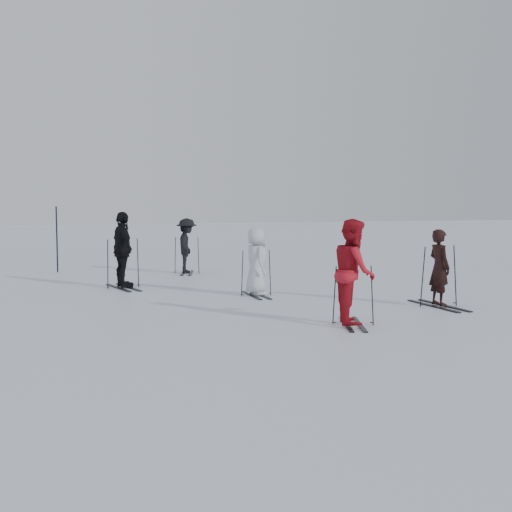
{
  "coord_description": "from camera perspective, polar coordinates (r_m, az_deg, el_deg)",
  "views": [
    {
      "loc": [
        -5.04,
        -13.07,
        2.21
      ],
      "look_at": [
        0.0,
        1.0,
        1.0
      ],
      "focal_mm": 45.0,
      "sensor_mm": 36.0,
      "label": 1
    }
  ],
  "objects": [
    {
      "name": "skier_uphill_far",
      "position": [
        20.58,
        -6.17,
        0.86
      ],
      "size": [
        0.94,
        1.26,
        1.73
      ],
      "primitive_type": "imported",
      "rotation": [
        0.0,
        0.0,
        1.27
      ],
      "color": "black",
      "rests_on": "ground"
    },
    {
      "name": "skis_near_dark",
      "position": [
        14.4,
        15.97,
        -1.66
      ],
      "size": [
        1.86,
        0.99,
        1.36
      ],
      "primitive_type": null,
      "rotation": [
        0.0,
        0.0,
        1.57
      ],
      "color": "black",
      "rests_on": "ground"
    },
    {
      "name": "skis_uphill_left",
      "position": [
        17.22,
        -11.74,
        -0.59
      ],
      "size": [
        2.0,
        1.31,
        1.35
      ],
      "primitive_type": null,
      "rotation": [
        0.0,
        0.0,
        1.76
      ],
      "color": "black",
      "rests_on": "ground"
    },
    {
      "name": "piste_marker",
      "position": [
        21.73,
        -17.28,
        1.42
      ],
      "size": [
        0.05,
        0.05,
        2.14
      ],
      "primitive_type": "cylinder",
      "rotation": [
        0.0,
        0.0,
        0.02
      ],
      "color": "black",
      "rests_on": "ground"
    },
    {
      "name": "skis_grey",
      "position": [
        15.49,
        0.01,
        -1.44
      ],
      "size": [
        1.61,
        0.9,
        1.14
      ],
      "primitive_type": null,
      "rotation": [
        0.0,
        0.0,
        1.52
      ],
      "color": "black",
      "rests_on": "ground"
    },
    {
      "name": "skier_near_dark",
      "position": [
        14.38,
        15.98,
        -1.09
      ],
      "size": [
        0.4,
        0.6,
        1.64
      ],
      "primitive_type": "imported",
      "rotation": [
        0.0,
        0.0,
        1.57
      ],
      "color": "black",
      "rests_on": "ground"
    },
    {
      "name": "ground",
      "position": [
        14.18,
        1.37,
        -4.34
      ],
      "size": [
        120.0,
        120.0,
        0.0
      ],
      "primitive_type": "plane",
      "color": "silver",
      "rests_on": "ground"
    },
    {
      "name": "skis_red",
      "position": [
        11.87,
        8.65,
        -3.4
      ],
      "size": [
        1.73,
        1.3,
        1.12
      ],
      "primitive_type": null,
      "rotation": [
        0.0,
        0.0,
        1.21
      ],
      "color": "black",
      "rests_on": "ground"
    },
    {
      "name": "skier_red",
      "position": [
        11.82,
        8.67,
        -1.49
      ],
      "size": [
        1.01,
        1.13,
        1.92
      ],
      "primitive_type": "imported",
      "rotation": [
        0.0,
        0.0,
        1.21
      ],
      "color": "#B11420",
      "rests_on": "ground"
    },
    {
      "name": "skier_uphill_left",
      "position": [
        17.2,
        -11.76,
        0.47
      ],
      "size": [
        0.7,
        1.23,
        1.98
      ],
      "primitive_type": "imported",
      "rotation": [
        0.0,
        0.0,
        1.76
      ],
      "color": "black",
      "rests_on": "ground"
    },
    {
      "name": "skier_grey",
      "position": [
        15.46,
        0.01,
        -0.55
      ],
      "size": [
        0.56,
        0.82,
        1.63
      ],
      "primitive_type": "imported",
      "rotation": [
        0.0,
        0.0,
        1.52
      ],
      "color": "silver",
      "rests_on": "ground"
    },
    {
      "name": "skis_uphill_far",
      "position": [
        20.59,
        -6.17,
        0.12
      ],
      "size": [
        1.83,
        1.32,
        1.2
      ],
      "primitive_type": null,
      "rotation": [
        0.0,
        0.0,
        1.27
      ],
      "color": "black",
      "rests_on": "ground"
    }
  ]
}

